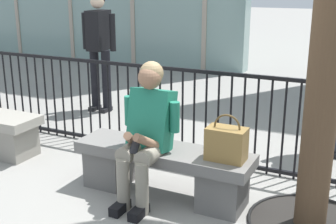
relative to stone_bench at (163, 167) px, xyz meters
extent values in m
plane|color=gray|center=(0.00, 0.00, -0.27)|extent=(60.00, 60.00, 0.00)
cube|color=slate|center=(0.00, 0.00, 0.13)|extent=(1.60, 0.44, 0.10)
cube|color=#605E5B|center=(-0.56, 0.00, -0.10)|extent=(0.36, 0.37, 0.35)
cube|color=#605E5B|center=(0.56, 0.00, -0.10)|extent=(0.36, 0.37, 0.35)
cylinder|color=gray|center=(-0.18, -0.18, 0.20)|extent=(0.15, 0.40, 0.15)
cylinder|color=gray|center=(-0.18, -0.38, -0.05)|extent=(0.11, 0.11, 0.45)
cube|color=black|center=(-0.18, -0.44, -0.23)|extent=(0.09, 0.22, 0.08)
cylinder|color=gray|center=(0.00, -0.18, 0.20)|extent=(0.15, 0.40, 0.15)
cylinder|color=gray|center=(0.00, -0.38, -0.05)|extent=(0.11, 0.11, 0.45)
cube|color=black|center=(0.00, -0.44, -0.23)|extent=(0.09, 0.22, 0.08)
cube|color=#1E7259|center=(-0.09, -0.04, 0.44)|extent=(0.36, 0.30, 0.55)
cylinder|color=#1E7259|center=(-0.31, -0.04, 0.49)|extent=(0.08, 0.08, 0.26)
cylinder|color=#8E664C|center=(-0.17, -0.26, 0.32)|extent=(0.16, 0.28, 0.20)
cylinder|color=#1E7259|center=(0.13, -0.04, 0.49)|extent=(0.08, 0.08, 0.26)
cylinder|color=#8E664C|center=(-0.01, -0.26, 0.32)|extent=(0.16, 0.28, 0.20)
cube|color=black|center=(-0.09, -0.32, 0.30)|extent=(0.07, 0.10, 0.13)
sphere|color=#8E664C|center=(-0.09, -0.06, 0.81)|extent=(0.20, 0.20, 0.20)
sphere|color=#997F59|center=(-0.09, -0.03, 0.84)|extent=(0.20, 0.20, 0.20)
cube|color=olive|center=(0.58, -0.01, 0.31)|extent=(0.32, 0.19, 0.27)
torus|color=brown|center=(0.58, -0.01, 0.45)|extent=(0.22, 0.02, 0.22)
cylinder|color=#383D4C|center=(1.11, 1.70, 0.18)|extent=(0.13, 0.13, 0.90)
cube|color=black|center=(1.11, 1.66, -0.24)|extent=(0.09, 0.22, 0.06)
cylinder|color=#4C4751|center=(0.98, 1.70, 0.89)|extent=(0.08, 0.08, 0.52)
cylinder|color=black|center=(-2.15, 2.03, 0.18)|extent=(0.13, 0.13, 0.90)
cube|color=black|center=(-2.15, 1.99, -0.24)|extent=(0.09, 0.22, 0.06)
cylinder|color=black|center=(-1.95, 2.03, 0.18)|extent=(0.13, 0.13, 0.90)
cube|color=black|center=(-1.95, 1.99, -0.24)|extent=(0.09, 0.22, 0.06)
cube|color=black|center=(-2.05, 2.03, 0.91)|extent=(0.25, 0.40, 0.56)
cylinder|color=black|center=(-2.28, 2.03, 0.89)|extent=(0.08, 0.08, 0.52)
cylinder|color=black|center=(-1.81, 2.03, 0.89)|extent=(0.08, 0.08, 0.52)
sphere|color=beige|center=(-2.05, 2.03, 1.31)|extent=(0.20, 0.20, 0.20)
cylinder|color=black|center=(-2.72, 0.85, 0.23)|extent=(0.02, 0.02, 1.00)
cylinder|color=black|center=(-2.58, 0.85, 0.23)|extent=(0.02, 0.02, 1.00)
cylinder|color=black|center=(-2.45, 0.85, 0.23)|extent=(0.02, 0.02, 1.00)
cylinder|color=black|center=(-2.32, 0.85, 0.23)|extent=(0.02, 0.02, 1.00)
cylinder|color=black|center=(-2.19, 0.85, 0.23)|extent=(0.02, 0.02, 1.00)
cylinder|color=black|center=(-2.05, 0.85, 0.23)|extent=(0.02, 0.02, 1.00)
cylinder|color=black|center=(-1.92, 0.85, 0.23)|extent=(0.02, 0.02, 1.00)
cylinder|color=black|center=(-1.79, 0.85, 0.23)|extent=(0.02, 0.02, 1.00)
cylinder|color=black|center=(-1.66, 0.85, 0.23)|extent=(0.02, 0.02, 1.00)
cylinder|color=black|center=(-1.52, 0.85, 0.23)|extent=(0.02, 0.02, 1.00)
cylinder|color=black|center=(-1.39, 0.85, 0.23)|extent=(0.02, 0.02, 1.00)
cylinder|color=black|center=(-1.26, 0.85, 0.23)|extent=(0.02, 0.02, 1.00)
cylinder|color=black|center=(-1.13, 0.85, 0.23)|extent=(0.02, 0.02, 1.00)
cylinder|color=black|center=(-0.99, 0.85, 0.23)|extent=(0.02, 0.02, 1.00)
cylinder|color=black|center=(-0.86, 0.85, 0.23)|extent=(0.02, 0.02, 1.00)
cylinder|color=black|center=(-0.73, 0.85, 0.23)|extent=(0.02, 0.02, 1.00)
cylinder|color=black|center=(-0.60, 0.85, 0.23)|extent=(0.02, 0.02, 1.00)
cylinder|color=black|center=(-0.46, 0.85, 0.23)|extent=(0.02, 0.02, 1.00)
cylinder|color=black|center=(-0.33, 0.85, 0.23)|extent=(0.02, 0.02, 1.00)
cylinder|color=black|center=(-0.20, 0.85, 0.23)|extent=(0.02, 0.02, 1.00)
cylinder|color=black|center=(-0.07, 0.85, 0.23)|extent=(0.02, 0.02, 1.00)
cylinder|color=black|center=(0.07, 0.85, 0.23)|extent=(0.02, 0.02, 1.00)
cylinder|color=black|center=(0.20, 0.85, 0.23)|extent=(0.02, 0.02, 1.00)
cylinder|color=black|center=(0.33, 0.85, 0.23)|extent=(0.02, 0.02, 1.00)
cylinder|color=black|center=(0.46, 0.85, 0.23)|extent=(0.02, 0.02, 1.00)
cylinder|color=black|center=(0.60, 0.85, 0.23)|extent=(0.02, 0.02, 1.00)
cylinder|color=black|center=(0.73, 0.85, 0.23)|extent=(0.02, 0.02, 1.00)
cylinder|color=black|center=(0.86, 0.85, 0.23)|extent=(0.02, 0.02, 1.00)
cylinder|color=black|center=(0.99, 0.85, 0.23)|extent=(0.02, 0.02, 1.00)
cylinder|color=black|center=(1.13, 0.85, 0.23)|extent=(0.02, 0.02, 1.00)
cylinder|color=black|center=(1.26, 0.85, 0.23)|extent=(0.02, 0.02, 1.00)
cube|color=black|center=(0.00, 0.85, -0.22)|extent=(9.14, 0.04, 0.04)
cube|color=black|center=(0.00, 0.85, 0.71)|extent=(9.14, 0.04, 0.04)
cylinder|color=black|center=(1.27, 0.05, -0.27)|extent=(0.95, 0.95, 0.01)
torus|color=black|center=(1.27, 0.05, -0.26)|extent=(0.98, 0.98, 0.03)
cylinder|color=#4C3826|center=(1.27, 0.05, 1.43)|extent=(0.25, 0.25, 3.40)
cube|color=gray|center=(-1.85, 0.09, -0.10)|extent=(0.36, 0.37, 0.35)
camera|label=1|loc=(1.63, -3.21, 1.57)|focal=47.11mm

